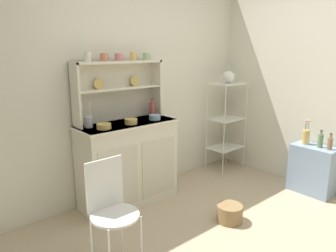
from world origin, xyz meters
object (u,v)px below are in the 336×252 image
Objects in this scene: jam_bottle at (152,109)px; vinegar_bottle at (330,143)px; wire_chair at (111,204)px; flower_vase at (306,136)px; side_shelf_blue at (313,169)px; bakers_rack at (227,116)px; oil_bottle at (320,140)px; hutch_shelf_unit at (118,86)px; utensil_jar at (88,122)px; floor_basket at (230,213)px; porcelain_teapot at (228,77)px; hutch_cabinet at (128,162)px; bowl_mixing_large at (104,126)px; cup_cream_0 at (88,57)px.

jam_bottle is 2.00m from vinegar_bottle.
flower_vase reaches higher than wire_chair.
wire_chair is (-2.44, 0.38, 0.24)m from side_shelf_blue.
oil_bottle is at bearing -81.51° from bakers_rack.
utensil_jar is at bearing -167.90° from hutch_shelf_unit.
oil_bottle reaches higher than floor_basket.
vinegar_bottle is at bearing -82.12° from porcelain_teapot.
hutch_cabinet is at bearing 148.43° from flower_vase.
bowl_mixing_large reaches higher than floor_basket.
bakers_rack reaches higher than jam_bottle.
hutch_shelf_unit is at bearing 113.78° from floor_basket.
bakers_rack is 2.09m from cup_cream_0.
flower_vase is at bearing -31.57° from hutch_cabinet.
floor_basket is 1.01× the size of porcelain_teapot.
hutch_cabinet is at bearing 80.51° from wire_chair.
oil_bottle is at bearing -11.58° from floor_basket.
hutch_shelf_unit is 0.51m from utensil_jar.
jam_bottle reaches higher than bowl_mixing_large.
oil_bottle is at bearing -29.54° from bowl_mixing_large.
jam_bottle is (0.40, 0.09, 0.52)m from hutch_cabinet.
hutch_cabinet is 5.77× the size of vinegar_bottle.
hutch_shelf_unit is 0.46m from cup_cream_0.
oil_bottle is (0.00, -0.17, -0.01)m from flower_vase.
cup_cream_0 is (-1.91, 0.17, 0.82)m from bakers_rack.
wire_chair is 0.92m from bowl_mixing_large.
cup_cream_0 is at bearing 98.28° from bowl_mixing_large.
oil_bottle is at bearing -90.00° from side_shelf_blue.
hutch_shelf_unit is 3.99× the size of floor_basket.
porcelain_teapot reaches higher than vinegar_bottle.
bakers_rack is 5.76× the size of jam_bottle.
bowl_mixing_large is at bearing -166.84° from hutch_cabinet.
hutch_shelf_unit is 1.72m from floor_basket.
cup_cream_0 is (-2.09, 1.32, 1.29)m from side_shelf_blue.
cup_cream_0 is at bearing 160.31° from hutch_cabinet.
bakers_rack is at bearing -3.58° from utensil_jar.
porcelain_teapot is 1.47m from vinegar_bottle.
utensil_jar reaches higher than jam_bottle.
jam_bottle reaches higher than flower_vase.
jam_bottle is (0.40, -0.08, -0.29)m from hutch_shelf_unit.
bowl_mixing_large is 1.92m from porcelain_teapot.
jam_bottle is 1.04× the size of oil_bottle.
utensil_jar is (-0.05, -0.04, -0.62)m from cup_cream_0.
oil_bottle is at bearing -89.81° from flower_vase.
utensil_jar is at bearing -179.40° from jam_bottle.
hutch_cabinet is at bearing -167.73° from jam_bottle.
bowl_mixing_large is 0.73m from jam_bottle.
vinegar_bottle is (1.24, -0.36, 0.55)m from floor_basket.
hutch_cabinet reaches higher than wire_chair.
hutch_shelf_unit reaches higher than jam_bottle.
jam_bottle is (-1.17, 0.13, 0.23)m from bakers_rack.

